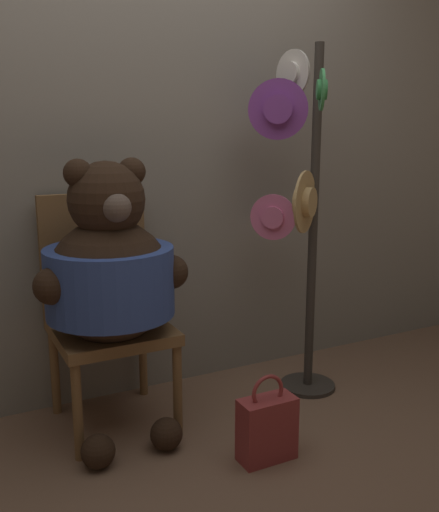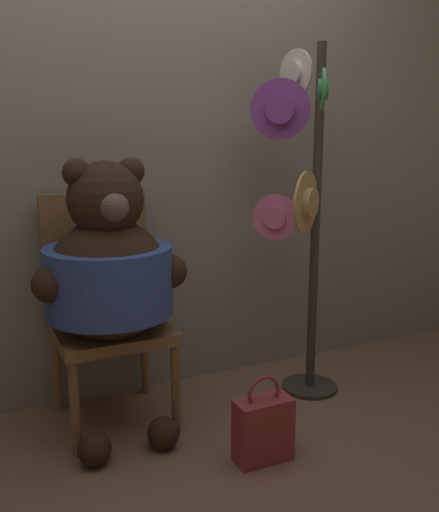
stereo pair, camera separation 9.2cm
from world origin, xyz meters
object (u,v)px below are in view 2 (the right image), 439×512
chair (105,303)px  hat_display_rack (301,199)px  teddy_bear (109,273)px  handbag_on_ground (263,428)px

chair → hat_display_rack: bearing=-10.1°
teddy_bear → handbag_on_ground: 0.89m
chair → handbag_on_ground: size_ratio=2.81×
teddy_bear → chair: bearing=84.2°
teddy_bear → hat_display_rack: size_ratio=0.70×
chair → handbag_on_ground: chair is taller
teddy_bear → handbag_on_ground: bearing=-45.3°
hat_display_rack → handbag_on_ground: bearing=-133.7°
hat_display_rack → chair: bearing=169.9°
chair → hat_display_rack: 1.04m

